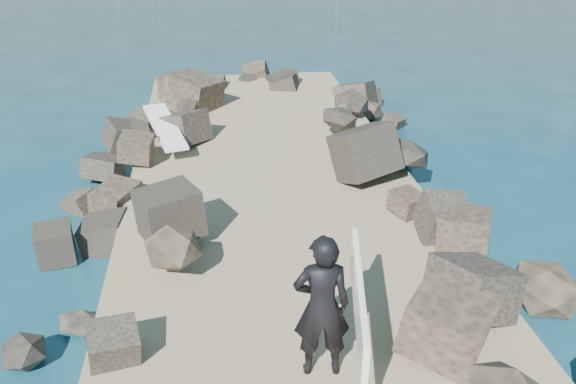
% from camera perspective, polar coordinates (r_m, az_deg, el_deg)
% --- Properties ---
extents(ground, '(800.00, 800.00, 0.00)m').
position_cam_1_polar(ground, '(12.37, -0.58, -4.46)').
color(ground, '#0F384C').
rests_on(ground, ground).
extents(jetty, '(6.00, 26.00, 0.60)m').
position_cam_1_polar(jetty, '(10.51, 0.69, -8.21)').
color(jetty, '#8C7759').
rests_on(jetty, ground).
extents(riprap_left, '(2.60, 22.00, 1.00)m').
position_cam_1_polar(riprap_left, '(10.88, -15.09, -6.67)').
color(riprap_left, black).
rests_on(riprap_left, ground).
extents(riprap_right, '(2.60, 22.00, 1.00)m').
position_cam_1_polar(riprap_right, '(11.52, 14.83, -4.81)').
color(riprap_right, black).
rests_on(riprap_right, ground).
extents(surfboard_resting, '(1.15, 2.25, 0.07)m').
position_cam_1_polar(surfboard_resting, '(15.47, -10.86, 5.30)').
color(surfboard_resting, white).
rests_on(surfboard_resting, riprap_left).
extents(surfer_with_board, '(1.04, 2.34, 1.90)m').
position_cam_1_polar(surfer_with_board, '(7.78, 3.48, -10.03)').
color(surfer_with_board, black).
rests_on(surfer_with_board, jetty).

